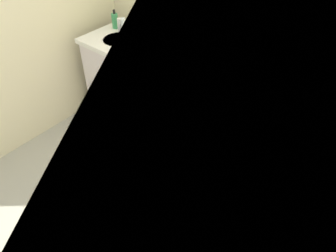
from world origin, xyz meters
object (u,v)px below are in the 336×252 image
object	(u,v)px
vanity_cabinet	(125,78)
toilet	(281,154)
bottle_white	(120,25)
faucet	(132,27)
bottle_amber	(131,28)
paper_towel_roll	(218,183)
tissue_box	(295,98)
toiletry_bag	(318,106)
person_plumber	(122,203)
bottle_clear	(124,27)
soap_dispenser	(115,21)

from	to	relation	value
vanity_cabinet	toilet	bearing A→B (deg)	1.81
bottle_white	faucet	bearing A→B (deg)	25.07
bottle_white	bottle_amber	world-z (taller)	bottle_amber
toilet	paper_towel_roll	xyz separation A→B (m)	(-0.30, -0.32, -0.26)
tissue_box	toiletry_bag	world-z (taller)	toiletry_bag
faucet	paper_towel_roll	world-z (taller)	faucet
person_plumber	vanity_cabinet	bearing A→B (deg)	133.33
vanity_cabinet	person_plumber	world-z (taller)	vanity_cabinet
toiletry_bag	bottle_clear	distance (m)	1.68
toilet	paper_towel_roll	bearing A→B (deg)	-133.20
toiletry_bag	bottle_amber	xyz separation A→B (m)	(-1.63, -0.04, 0.08)
bottle_amber	vanity_cabinet	bearing A→B (deg)	-103.82
bottle_amber	soap_dispenser	bearing A→B (deg)	175.41
person_plumber	soap_dispenser	size ratio (longest dim) A/B	6.42
person_plumber	soap_dispenser	bearing A→B (deg)	135.53
bottle_clear	bottle_amber	distance (m)	0.06
tissue_box	toiletry_bag	bearing A→B (deg)	0.00
toilet	bottle_white	xyz separation A→B (m)	(-1.65, 0.04, 0.51)
faucet	bottle_white	size ratio (longest dim) A/B	0.83
bottle_clear	vanity_cabinet	bearing A→B (deg)	-69.03
faucet	bottle_amber	xyz separation A→B (m)	(0.03, -0.04, 0.01)
vanity_cabinet	tissue_box	size ratio (longest dim) A/B	3.73
bottle_white	paper_towel_roll	size ratio (longest dim) A/B	0.55
bottle_clear	paper_towel_roll	world-z (taller)	bottle_clear
bottle_white	toilet	bearing A→B (deg)	-1.55
toilet	soap_dispenser	distance (m)	1.81
vanity_cabinet	faucet	size ratio (longest dim) A/B	8.20
soap_dispenser	toilet	bearing A→B (deg)	-2.36
soap_dispenser	toiletry_bag	bearing A→B (deg)	0.59
person_plumber	toiletry_bag	size ratio (longest dim) A/B	8.59
toilet	bottle_clear	xyz separation A→B (m)	(-1.57, 0.02, 0.53)
bottle_clear	soap_dispenser	bearing A→B (deg)	162.30
person_plumber	bottle_white	world-z (taller)	bottle_white
paper_towel_roll	person_plumber	bearing A→B (deg)	-122.58
faucet	tissue_box	xyz separation A→B (m)	(1.50, -0.00, -0.07)
soap_dispenser	bottle_white	xyz separation A→B (m)	(0.09, -0.03, -0.01)
vanity_cabinet	bottle_amber	bearing A→B (deg)	76.18
soap_dispenser	bottle_amber	bearing A→B (deg)	-4.59
faucet	toiletry_bag	size ratio (longest dim) A/B	0.81
bottle_white	bottle_clear	xyz separation A→B (m)	(0.07, -0.03, 0.01)
bottle_amber	paper_towel_roll	distance (m)	1.49
soap_dispenser	bottle_amber	size ratio (longest dim) A/B	1.32
toilet	paper_towel_roll	world-z (taller)	toilet
paper_towel_roll	vanity_cabinet	bearing A→B (deg)	167.75
bottle_amber	bottle_white	bearing A→B (deg)	-175.56
vanity_cabinet	toiletry_bag	distance (m)	1.70
paper_towel_roll	tissue_box	bearing A→B (deg)	58.12
bottle_clear	paper_towel_roll	distance (m)	1.53
toiletry_bag	soap_dispenser	size ratio (longest dim) A/B	0.75
vanity_cabinet	bottle_amber	xyz separation A→B (m)	(0.03, 0.10, 0.46)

